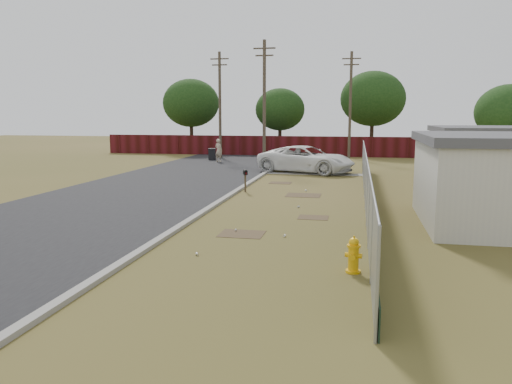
% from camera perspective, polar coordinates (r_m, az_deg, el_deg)
% --- Properties ---
extents(ground, '(120.00, 120.00, 0.00)m').
position_cam_1_polar(ground, '(20.55, 3.72, -1.68)').
color(ground, brown).
rests_on(ground, ground).
extents(street, '(15.10, 60.00, 0.12)m').
position_cam_1_polar(street, '(29.86, -7.09, 1.62)').
color(street, black).
rests_on(street, ground).
extents(chainlink_fence, '(0.10, 27.06, 2.02)m').
position_cam_1_polar(chainlink_fence, '(21.26, 12.48, 0.66)').
color(chainlink_fence, '#95989D').
rests_on(chainlink_fence, ground).
extents(privacy_fence, '(30.00, 0.12, 1.80)m').
position_cam_1_polar(privacy_fence, '(45.94, 0.54, 5.32)').
color(privacy_fence, '#4C1015').
rests_on(privacy_fence, ground).
extents(utility_poles, '(12.60, 8.24, 9.00)m').
position_cam_1_polar(utility_poles, '(41.19, 2.62, 10.18)').
color(utility_poles, brown).
rests_on(utility_poles, ground).
extents(horizon_trees, '(33.32, 31.94, 7.78)m').
position_cam_1_polar(horizon_trees, '(43.63, 9.17, 9.92)').
color(horizon_trees, '#382719').
rests_on(horizon_trees, ground).
extents(fire_hydrant, '(0.42, 0.43, 0.90)m').
position_cam_1_polar(fire_hydrant, '(12.23, 11.08, -7.14)').
color(fire_hydrant, '#ECAE0C').
rests_on(fire_hydrant, ground).
extents(mailbox, '(0.32, 0.47, 1.10)m').
position_cam_1_polar(mailbox, '(24.26, -1.24, 2.04)').
color(mailbox, brown).
rests_on(mailbox, ground).
extents(pickup_truck, '(6.81, 4.62, 1.73)m').
position_cam_1_polar(pickup_truck, '(32.60, 5.77, 3.75)').
color(pickup_truck, white).
rests_on(pickup_truck, ground).
extents(pedestrian, '(0.79, 0.67, 1.83)m').
position_cam_1_polar(pedestrian, '(39.79, -4.29, 4.76)').
color(pedestrian, tan).
rests_on(pedestrian, ground).
extents(trash_bin, '(0.72, 0.72, 0.95)m').
position_cam_1_polar(trash_bin, '(41.63, -5.04, 4.35)').
color(trash_bin, black).
rests_on(trash_bin, ground).
extents(scattered_litter, '(2.12, 12.00, 0.07)m').
position_cam_1_polar(scattered_litter, '(18.01, 1.81, -3.05)').
color(scattered_litter, silver).
rests_on(scattered_litter, ground).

